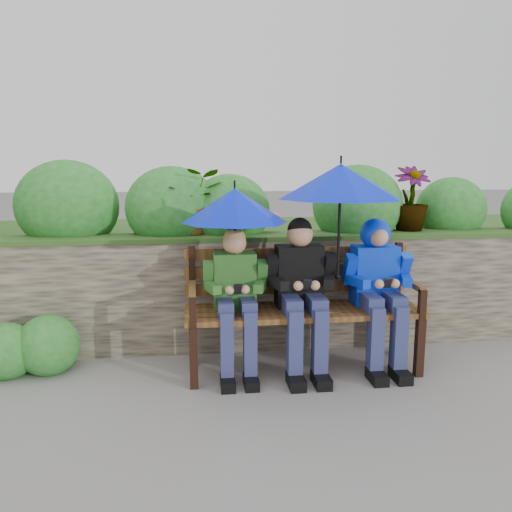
{
  "coord_description": "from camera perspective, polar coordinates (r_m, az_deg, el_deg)",
  "views": [
    {
      "loc": [
        -0.47,
        -3.65,
        1.63
      ],
      "look_at": [
        0.0,
        0.1,
        0.95
      ],
      "focal_mm": 35.0,
      "sensor_mm": 36.0,
      "label": 1
    }
  ],
  "objects": [
    {
      "name": "ground",
      "position": [
        4.02,
        0.18,
        -13.7
      ],
      "size": [
        60.0,
        60.0,
        0.0
      ],
      "primitive_type": "plane",
      "color": "gray",
      "rests_on": "ground"
    },
    {
      "name": "garden_backdrop",
      "position": [
        5.37,
        -3.49,
        -0.8
      ],
      "size": [
        8.0,
        2.88,
        1.8
      ],
      "color": "#453D34",
      "rests_on": "ground"
    },
    {
      "name": "park_bench",
      "position": [
        4.08,
        5.22,
        -5.0
      ],
      "size": [
        1.88,
        0.55,
        0.99
      ],
      "color": "black",
      "rests_on": "ground"
    },
    {
      "name": "boy_left",
      "position": [
        3.89,
        -2.32,
        -4.24
      ],
      "size": [
        0.5,
        0.58,
        1.16
      ],
      "color": "#2B621A",
      "rests_on": "ground"
    },
    {
      "name": "boy_middle",
      "position": [
        3.95,
        5.22,
        -3.61
      ],
      "size": [
        0.55,
        0.64,
        1.23
      ],
      "color": "black",
      "rests_on": "ground"
    },
    {
      "name": "boy_right",
      "position": [
        4.13,
        13.78,
        -2.69
      ],
      "size": [
        0.54,
        0.65,
        1.22
      ],
      "color": "#0F4EB9",
      "rests_on": "ground"
    },
    {
      "name": "umbrella_left",
      "position": [
        3.82,
        -2.45,
        5.77
      ],
      "size": [
        0.81,
        0.81,
        0.8
      ],
      "color": "#001ADA",
      "rests_on": "ground"
    },
    {
      "name": "umbrella_right",
      "position": [
        3.91,
        9.62,
        8.39
      ],
      "size": [
        0.96,
        0.96,
        0.96
      ],
      "color": "#001ADA",
      "rests_on": "ground"
    }
  ]
}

